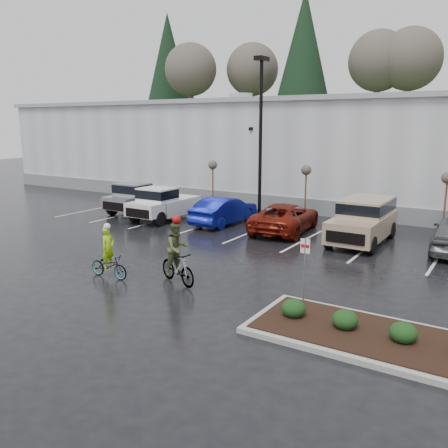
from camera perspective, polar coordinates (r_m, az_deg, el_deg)
The scene contains 20 objects.
ground at distance 16.65m, azimuth -3.03°, elevation -7.54°, with size 120.00×120.00×0.00m, color black.
warehouse at distance 36.00m, azimuth 17.69°, elevation 8.45°, with size 60.50×15.50×7.20m.
wooded_ridge at distance 58.56m, azimuth 23.47°, elevation 8.59°, with size 80.00×25.00×6.00m, color #213D19.
lamppost at distance 28.03m, azimuth 4.44°, elevation 12.26°, with size 0.50×1.00×9.22m.
sapling_west at distance 31.07m, azimuth -1.36°, elevation 6.82°, with size 0.60×0.60×3.20m.
sapling_mid at distance 28.03m, azimuth 9.86°, elevation 6.07°, with size 0.60×0.60×3.20m.
sapling_east at distance 26.14m, azimuth 25.27°, elevation 4.66°, with size 0.60×0.60×3.20m.
curb_island at distance 13.19m, azimuth 20.65°, elevation -13.46°, with size 8.00×3.00×0.15m, color gray.
mulch_bed at distance 13.15m, azimuth 20.68°, elevation -13.09°, with size 7.60×2.60×0.04m, color black.
shrub_a at distance 13.85m, azimuth 8.36°, elevation -10.00°, with size 0.70×0.70×0.52m, color black.
shrub_b at distance 13.37m, azimuth 14.35°, elevation -11.09°, with size 0.70×0.70×0.52m, color black.
shrub_c at distance 13.05m, azimuth 20.76°, elevation -12.12°, with size 0.70×0.70×0.52m, color black.
fire_lane_sign at distance 14.64m, azimuth 9.67°, elevation -4.70°, with size 0.30×0.05×2.20m.
pickup_silver at distance 30.54m, azimuth -9.77°, elevation 3.25°, with size 2.10×5.20×1.96m, color #94969B, non-canonical shape.
pickup_white at distance 28.12m, azimuth -6.84°, elevation 2.58°, with size 2.10×5.20×1.96m, color white, non-canonical shape.
car_blue at distance 26.53m, azimuth 0.03°, elevation 1.65°, with size 1.64×4.71×1.55m, color navy.
car_red at distance 24.92m, azimuth 7.37°, elevation 0.80°, with size 2.48×5.39×1.50m, color maroon.
suv_tan at distance 23.26m, azimuth 16.32°, elevation 0.30°, with size 2.20×5.10×2.06m, color tan, non-canonical shape.
cyclist_hivis at distance 17.89m, azimuth -13.70°, elevation -4.30°, with size 1.70×0.63×2.05m.
cyclist_olive at distance 16.76m, azimuth -5.63°, elevation -4.24°, with size 1.98×1.13×2.47m.
Camera 1 is at (9.07, -12.80, 5.60)m, focal length 38.00 mm.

